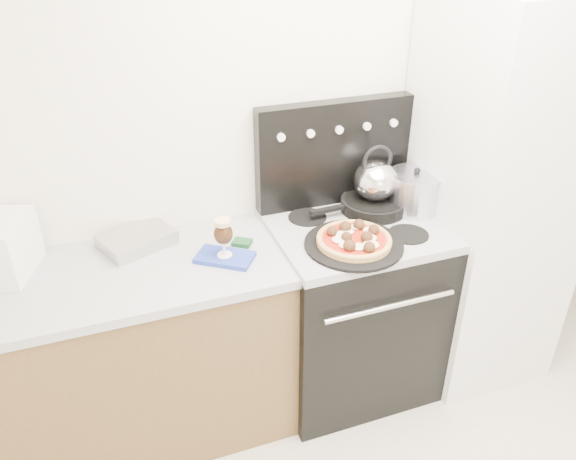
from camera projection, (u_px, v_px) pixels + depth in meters
name	position (u px, v px, depth m)	size (l,w,h in m)	color
room_shell	(472.00, 271.00, 1.64)	(3.52, 3.01, 2.52)	beige
base_cabinet	(122.00, 362.00, 2.48)	(1.45, 0.60, 0.86)	brown
countertop	(105.00, 278.00, 2.26)	(1.48, 0.63, 0.04)	#AEAEB4
stove_body	(351.00, 310.00, 2.78)	(0.76, 0.65, 0.88)	black
cooktop	(356.00, 230.00, 2.55)	(0.76, 0.65, 0.04)	#ADADB2
backguard	(334.00, 153.00, 2.64)	(0.76, 0.08, 0.50)	black
fridge	(489.00, 199.00, 2.72)	(0.64, 0.68, 1.90)	silver
foil_sheet	(137.00, 239.00, 2.42)	(0.29, 0.21, 0.06)	silver
oven_mitt	(225.00, 257.00, 2.33)	(0.23, 0.14, 0.02)	#253AAA
beer_glass	(224.00, 238.00, 2.29)	(0.08, 0.08, 0.17)	black
pizza_pan	(354.00, 244.00, 2.39)	(0.42, 0.42, 0.01)	black
pizza	(354.00, 238.00, 2.38)	(0.32, 0.32, 0.05)	tan
skillet	(374.00, 204.00, 2.67)	(0.31, 0.31, 0.06)	black
tea_kettle	(376.00, 177.00, 2.60)	(0.21, 0.21, 0.23)	silver
stock_pot	(415.00, 192.00, 2.64)	(0.25, 0.25, 0.18)	silver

